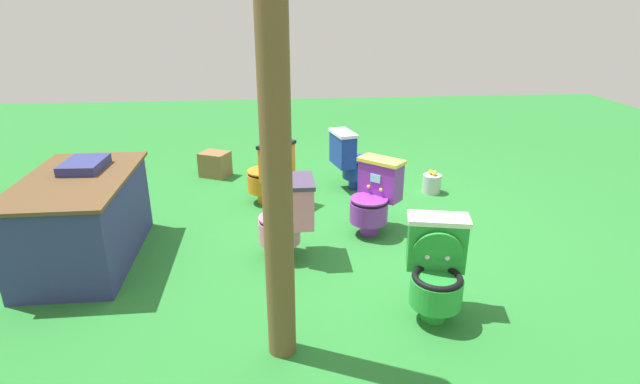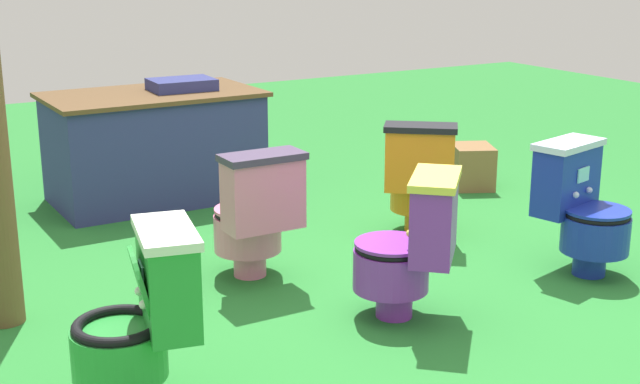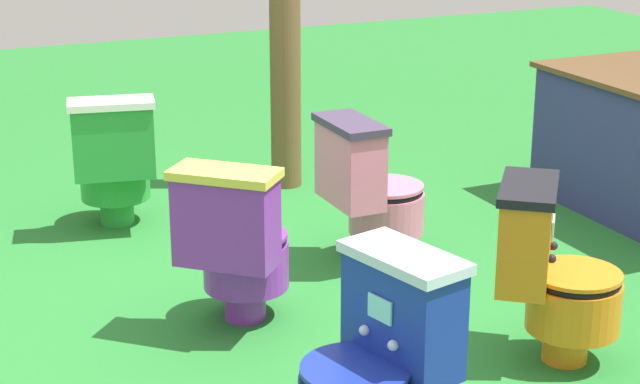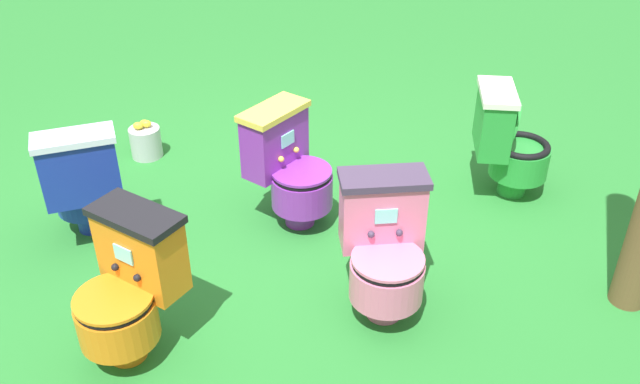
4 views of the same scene
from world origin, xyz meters
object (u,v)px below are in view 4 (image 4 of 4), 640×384
(toilet_purple, at_px, (290,167))
(toilet_green, at_px, (508,142))
(toilet_orange, at_px, (128,287))
(lemon_bucket, at_px, (146,141))
(toilet_blue, at_px, (84,182))
(toilet_pink, at_px, (385,248))

(toilet_purple, height_order, toilet_green, same)
(toilet_orange, bearing_deg, lemon_bucket, -46.33)
(toilet_purple, height_order, lemon_bucket, toilet_purple)
(toilet_orange, relative_size, toilet_blue, 1.00)
(lemon_bucket, bearing_deg, toilet_pink, 128.86)
(toilet_orange, height_order, lemon_bucket, toilet_orange)
(toilet_purple, distance_m, toilet_blue, 1.19)
(toilet_green, relative_size, toilet_blue, 1.00)
(toilet_orange, xyz_separation_m, toilet_green, (-2.20, -1.19, 0.00))
(toilet_purple, distance_m, toilet_green, 1.41)
(toilet_orange, relative_size, toilet_green, 1.00)
(toilet_orange, bearing_deg, toilet_purple, -90.10)
(toilet_pink, bearing_deg, toilet_purple, -63.41)
(toilet_green, height_order, toilet_blue, same)
(toilet_green, xyz_separation_m, lemon_bucket, (2.38, -0.73, -0.26))
(lemon_bucket, bearing_deg, toilet_blue, 77.64)
(toilet_blue, bearing_deg, toilet_orange, -82.07)
(toilet_orange, height_order, toilet_pink, same)
(toilet_blue, xyz_separation_m, lemon_bucket, (-0.21, -0.94, -0.25))
(toilet_green, bearing_deg, toilet_pink, -31.82)
(toilet_blue, bearing_deg, toilet_purple, -11.61)
(toilet_pink, bearing_deg, toilet_orange, 8.24)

